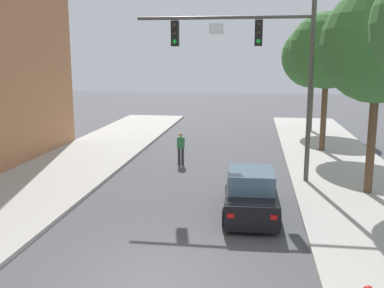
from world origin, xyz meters
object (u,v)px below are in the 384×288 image
Objects in this scene: traffic_signal_mast at (260,56)px; street_tree_farthest at (313,57)px; car_lead_black at (251,194)px; street_tree_third at (327,51)px; street_tree_second at (379,45)px; pedestrian_crossing_road at (181,147)px.

traffic_signal_mast reaches higher than street_tree_farthest.
traffic_signal_mast is 1.75× the size of car_lead_black.
street_tree_farthest is at bearing 89.08° from street_tree_third.
street_tree_second is 8.18m from street_tree_third.
street_tree_farthest is (4.02, 18.04, 4.67)m from car_lead_black.
street_tree_third reaches higher than pedestrian_crossing_road.
street_tree_second reaches higher than car_lead_black.
street_tree_third is 1.03× the size of street_tree_farthest.
car_lead_black is at bearing -102.55° from street_tree_farthest.
street_tree_second is at bearing 31.50° from car_lead_black.
traffic_signal_mast is 7.69m from street_tree_third.
street_tree_third is at bearing 94.28° from street_tree_second.
pedestrian_crossing_road is 10.33m from street_tree_second.
pedestrian_crossing_road is at bearing -152.06° from street_tree_third.
traffic_signal_mast is 4.56m from street_tree_second.
street_tree_farthest is at bearing 77.45° from car_lead_black.
street_tree_farthest is (7.60, 11.09, 4.48)m from pedestrian_crossing_road.
car_lead_black is 2.61× the size of pedestrian_crossing_road.
traffic_signal_mast is 0.98× the size of street_tree_third.
street_tree_third is (7.49, 3.97, 4.78)m from pedestrian_crossing_road.
street_tree_third is (-0.61, 8.16, -0.08)m from street_tree_second.
street_tree_second reaches higher than pedestrian_crossing_road.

